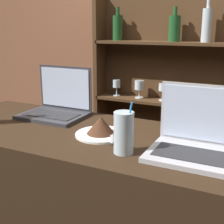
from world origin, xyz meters
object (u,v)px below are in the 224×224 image
object	(u,v)px
laptop_near	(57,105)
cake_plate	(101,128)
water_glass	(124,133)
laptop_far	(200,141)

from	to	relation	value
laptop_near	cake_plate	size ratio (longest dim) A/B	1.47
water_glass	cake_plate	bearing A→B (deg)	141.81
laptop_far	cake_plate	distance (m)	0.42
laptop_near	water_glass	xyz separation A→B (m)	(0.52, -0.31, 0.02)
cake_plate	water_glass	distance (m)	0.22
laptop_near	laptop_far	size ratio (longest dim) A/B	0.94
laptop_near	laptop_far	distance (m)	0.80
laptop_near	laptop_far	world-z (taller)	laptop_near
water_glass	laptop_near	bearing A→B (deg)	149.26
laptop_far	cake_plate	bearing A→B (deg)	176.90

